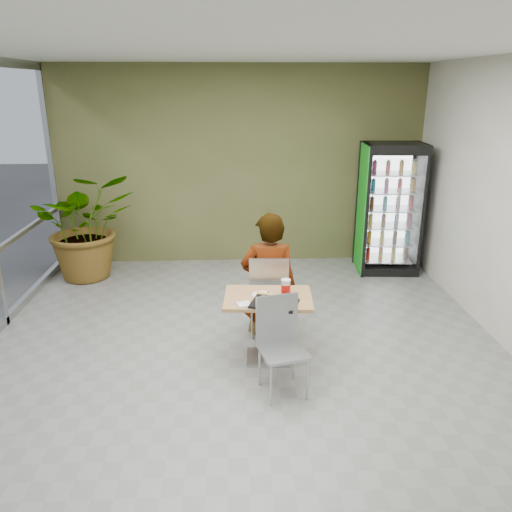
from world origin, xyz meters
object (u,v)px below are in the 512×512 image
object	(u,v)px
seated_woman	(269,287)
cafeteria_tray	(274,303)
dining_table	(268,315)
potted_plant	(86,225)
beverage_fridge	(390,209)
chair_near	(280,337)
soda_cup	(286,288)
chair_far	(269,289)

from	to	relation	value
seated_woman	cafeteria_tray	xyz separation A→B (m)	(-0.00, -0.82, 0.16)
dining_table	potted_plant	distance (m)	3.74
seated_woman	beverage_fridge	bearing A→B (deg)	-131.39
chair_near	beverage_fridge	bearing A→B (deg)	44.23
chair_near	beverage_fridge	world-z (taller)	beverage_fridge
dining_table	soda_cup	distance (m)	0.36
cafeteria_tray	seated_woman	bearing A→B (deg)	89.92
dining_table	soda_cup	world-z (taller)	soda_cup
chair_near	potted_plant	size ratio (longest dim) A/B	0.58
seated_woman	chair_far	bearing A→B (deg)	87.65
chair_near	soda_cup	distance (m)	0.64
potted_plant	soda_cup	bearing A→B (deg)	-43.23
cafeteria_tray	beverage_fridge	bearing A→B (deg)	54.97
chair_near	potted_plant	xyz separation A→B (m)	(-2.69, 3.20, 0.27)
dining_table	cafeteria_tray	size ratio (longest dim) A/B	2.10
dining_table	seated_woman	distance (m)	0.62
dining_table	potted_plant	bearing A→B (deg)	134.48
chair_near	beverage_fridge	distance (m)	3.89
chair_far	chair_near	bearing A→B (deg)	94.56
potted_plant	chair_near	bearing A→B (deg)	-49.90
dining_table	seated_woman	world-z (taller)	seated_woman
cafeteria_tray	beverage_fridge	xyz separation A→B (m)	(2.07, 2.95, 0.25)
chair_far	beverage_fridge	xyz separation A→B (m)	(2.07, 2.19, 0.42)
dining_table	beverage_fridge	xyz separation A→B (m)	(2.12, 2.74, 0.48)
dining_table	chair_far	world-z (taller)	chair_far
dining_table	chair_far	bearing A→B (deg)	85.33
chair_near	dining_table	bearing A→B (deg)	84.56
beverage_fridge	soda_cup	bearing A→B (deg)	-121.10
dining_table	beverage_fridge	bearing A→B (deg)	52.34
cafeteria_tray	beverage_fridge	size ratio (longest dim) A/B	0.22
cafeteria_tray	chair_far	bearing A→B (deg)	90.29
cafeteria_tray	beverage_fridge	world-z (taller)	beverage_fridge
potted_plant	dining_table	bearing A→B (deg)	-45.52
dining_table	beverage_fridge	world-z (taller)	beverage_fridge
chair_near	beverage_fridge	xyz separation A→B (m)	(2.04, 3.28, 0.46)
chair_near	seated_woman	xyz separation A→B (m)	(-0.03, 1.15, 0.04)
soda_cup	beverage_fridge	size ratio (longest dim) A/B	0.09
dining_table	seated_woman	xyz separation A→B (m)	(0.05, 0.61, 0.07)
seated_woman	chair_near	bearing A→B (deg)	94.21
beverage_fridge	seated_woman	bearing A→B (deg)	-129.83
cafeteria_tray	dining_table	bearing A→B (deg)	103.32
dining_table	chair_far	xyz separation A→B (m)	(0.05, 0.55, 0.06)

